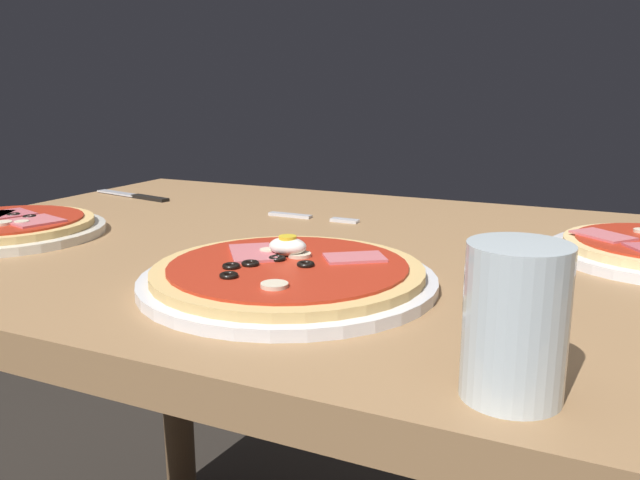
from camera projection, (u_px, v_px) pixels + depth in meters
The scene contains 6 objects.
dining_table at pixel (342, 329), 0.90m from camera, with size 1.27×0.83×0.77m.
pizza_foreground at pixel (288, 275), 0.70m from camera, with size 0.32×0.32×0.05m.
pizza_across_right at pixel (6, 227), 0.93m from camera, with size 0.27×0.27×0.03m.
water_glass_far at pixel (514, 331), 0.44m from camera, with size 0.07×0.07×0.11m.
fork at pixel (306, 217), 1.06m from camera, with size 0.16×0.02×0.00m.
knife at pixel (137, 196), 1.25m from camera, with size 0.19×0.06×0.01m.
Camera 1 is at (0.34, -0.78, 0.98)m, focal length 36.69 mm.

